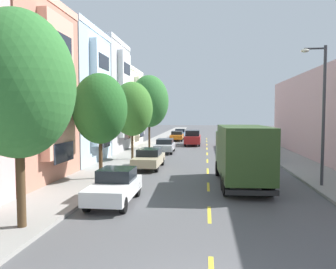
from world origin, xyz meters
TOP-DOWN VIEW (x-y plane):
  - ground_plane at (0.00, 30.00)m, footprint 160.00×160.00m
  - sidewalk_left at (-7.10, 28.00)m, footprint 3.20×120.00m
  - sidewalk_right at (7.10, 28.00)m, footprint 3.20×120.00m
  - lane_centerline_dashes at (0.00, 24.50)m, footprint 0.14×47.20m
  - townhouse_third_powder_blue at (-15.18, 19.41)m, footprint 13.78×7.43m
  - townhouse_fourth_dove_grey at (-15.29, 27.04)m, footprint 14.00×7.43m
  - townhouse_fifth_cream at (-15.23, 34.68)m, footprint 13.87×7.43m
  - street_tree_nearest at (-6.40, 4.44)m, footprint 3.78×3.78m
  - street_tree_second at (-6.40, 12.98)m, footprint 3.23×3.23m
  - street_tree_third at (-6.40, 21.52)m, footprint 3.53×3.53m
  - street_tree_farthest at (-6.40, 30.07)m, footprint 4.31×4.31m
  - street_lamp at (5.96, 12.47)m, footprint 1.35×0.28m
  - delivery_box_truck at (1.81, 12.37)m, footprint 2.66×7.31m
  - parked_suv_navy at (4.48, 34.51)m, footprint 1.96×4.80m
  - parked_sedan_champagne at (-4.29, 17.73)m, footprint 1.82×4.51m
  - parked_hatchback_teal at (4.38, 22.24)m, footprint 1.77×4.01m
  - parked_sedan_silver at (-4.31, 27.36)m, footprint 1.88×4.53m
  - parked_hatchback_sky at (-4.39, 48.23)m, footprint 1.76×4.01m
  - parked_hatchback_white at (-4.21, 8.25)m, footprint 1.75×4.00m
  - parked_hatchback_burgundy at (4.45, 28.51)m, footprint 1.81×4.03m
  - parked_sedan_orange at (-4.41, 42.65)m, footprint 1.90×4.54m
  - moving_red_sedan at (-1.80, 35.76)m, footprint 1.95×4.80m

SIDE VIEW (x-z plane):
  - ground_plane at x=0.00m, z-range 0.00..0.00m
  - lane_centerline_dashes at x=0.00m, z-range 0.00..0.01m
  - sidewalk_left at x=-7.10m, z-range 0.00..0.14m
  - sidewalk_right at x=7.10m, z-range 0.00..0.14m
  - parked_sedan_champagne at x=-4.29m, z-range 0.03..1.46m
  - parked_sedan_silver at x=-4.31m, z-range 0.03..1.46m
  - parked_sedan_orange at x=-4.41m, z-range 0.03..1.46m
  - parked_hatchback_teal at x=4.38m, z-range 0.01..1.51m
  - parked_hatchback_sky at x=-4.39m, z-range 0.01..1.51m
  - parked_hatchback_white at x=-4.21m, z-range 0.01..1.51m
  - parked_hatchback_burgundy at x=4.45m, z-range 0.01..1.51m
  - parked_suv_navy at x=4.48m, z-range 0.02..1.95m
  - moving_red_sedan at x=-1.80m, z-range 0.02..1.95m
  - delivery_box_truck at x=1.81m, z-range 0.22..3.57m
  - street_tree_second at x=-6.40m, z-range 1.17..7.43m
  - street_tree_third at x=-6.40m, z-range 1.12..7.70m
  - street_lamp at x=5.96m, z-range 0.69..8.16m
  - townhouse_fifth_cream at x=-15.23m, z-range -0.20..9.35m
  - street_tree_nearest at x=-6.40m, z-range 1.31..8.64m
  - townhouse_third_powder_blue at x=-15.18m, z-range -0.20..10.57m
  - street_tree_farthest at x=-6.40m, z-range 1.32..9.44m
  - townhouse_fourth_dove_grey at x=-15.29m, z-range -0.20..11.21m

